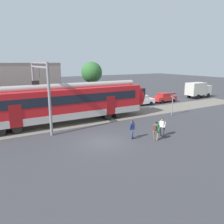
{
  "coord_description": "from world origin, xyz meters",
  "views": [
    {
      "loc": [
        -8.08,
        -15.21,
        6.54
      ],
      "look_at": [
        2.8,
        3.16,
        1.6
      ],
      "focal_mm": 35.0,
      "sensor_mm": 36.0,
      "label": 1
    }
  ],
  "objects_px": {
    "pedestrian_navy": "(132,128)",
    "crossing_signal": "(173,99)",
    "pedestrian_white": "(162,125)",
    "box_truck": "(198,89)",
    "parked_car_white": "(141,100)",
    "pedestrian_green": "(156,129)",
    "parked_car_red": "(165,97)"
  },
  "relations": [
    {
      "from": "crossing_signal",
      "to": "pedestrian_navy",
      "type": "bearing_deg",
      "value": -154.62
    },
    {
      "from": "pedestrian_navy",
      "to": "parked_car_red",
      "type": "bearing_deg",
      "value": 37.86
    },
    {
      "from": "parked_car_white",
      "to": "pedestrian_white",
      "type": "bearing_deg",
      "value": -120.61
    },
    {
      "from": "pedestrian_green",
      "to": "parked_car_red",
      "type": "relative_size",
      "value": 0.41
    },
    {
      "from": "pedestrian_green",
      "to": "parked_car_red",
      "type": "bearing_deg",
      "value": 43.96
    },
    {
      "from": "pedestrian_navy",
      "to": "box_truck",
      "type": "distance_m",
      "value": 26.2
    },
    {
      "from": "pedestrian_navy",
      "to": "crossing_signal",
      "type": "relative_size",
      "value": 0.56
    },
    {
      "from": "pedestrian_navy",
      "to": "crossing_signal",
      "type": "bearing_deg",
      "value": 25.38
    },
    {
      "from": "parked_car_red",
      "to": "crossing_signal",
      "type": "distance_m",
      "value": 9.22
    },
    {
      "from": "box_truck",
      "to": "crossing_signal",
      "type": "height_order",
      "value": "crossing_signal"
    },
    {
      "from": "pedestrian_navy",
      "to": "crossing_signal",
      "type": "xyz_separation_m",
      "value": [
        9.27,
        4.4,
        1.05
      ]
    },
    {
      "from": "pedestrian_white",
      "to": "box_truck",
      "type": "bearing_deg",
      "value": 31.27
    },
    {
      "from": "parked_car_red",
      "to": "box_truck",
      "type": "bearing_deg",
      "value": 1.23
    },
    {
      "from": "box_truck",
      "to": "pedestrian_green",
      "type": "bearing_deg",
      "value": -149.1
    },
    {
      "from": "parked_car_red",
      "to": "crossing_signal",
      "type": "bearing_deg",
      "value": -128.11
    },
    {
      "from": "box_truck",
      "to": "crossing_signal",
      "type": "xyz_separation_m",
      "value": [
        -14.13,
        -7.37,
        0.44
      ]
    },
    {
      "from": "pedestrian_navy",
      "to": "pedestrian_green",
      "type": "height_order",
      "value": "same"
    },
    {
      "from": "pedestrian_white",
      "to": "crossing_signal",
      "type": "xyz_separation_m",
      "value": [
        6.52,
        5.17,
        1.02
      ]
    },
    {
      "from": "pedestrian_white",
      "to": "parked_car_red",
      "type": "bearing_deg",
      "value": 45.47
    },
    {
      "from": "pedestrian_white",
      "to": "parked_car_white",
      "type": "height_order",
      "value": "pedestrian_white"
    },
    {
      "from": "pedestrian_green",
      "to": "parked_car_white",
      "type": "bearing_deg",
      "value": 56.48
    },
    {
      "from": "pedestrian_green",
      "to": "pedestrian_navy",
      "type": "bearing_deg",
      "value": 138.31
    },
    {
      "from": "pedestrian_green",
      "to": "crossing_signal",
      "type": "height_order",
      "value": "crossing_signal"
    },
    {
      "from": "pedestrian_navy",
      "to": "parked_car_white",
      "type": "height_order",
      "value": "pedestrian_navy"
    },
    {
      "from": "box_truck",
      "to": "crossing_signal",
      "type": "distance_m",
      "value": 15.95
    },
    {
      "from": "pedestrian_navy",
      "to": "pedestrian_white",
      "type": "height_order",
      "value": "same"
    },
    {
      "from": "parked_car_white",
      "to": "pedestrian_green",
      "type": "bearing_deg",
      "value": -123.52
    },
    {
      "from": "pedestrian_white",
      "to": "box_truck",
      "type": "xyz_separation_m",
      "value": [
        20.65,
        12.54,
        0.58
      ]
    },
    {
      "from": "parked_car_white",
      "to": "crossing_signal",
      "type": "height_order",
      "value": "crossing_signal"
    },
    {
      "from": "pedestrian_white",
      "to": "parked_car_white",
      "type": "relative_size",
      "value": 0.41
    },
    {
      "from": "pedestrian_navy",
      "to": "box_truck",
      "type": "height_order",
      "value": "box_truck"
    },
    {
      "from": "pedestrian_navy",
      "to": "pedestrian_white",
      "type": "xyz_separation_m",
      "value": [
        2.75,
        -0.78,
        0.03
      ]
    }
  ]
}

